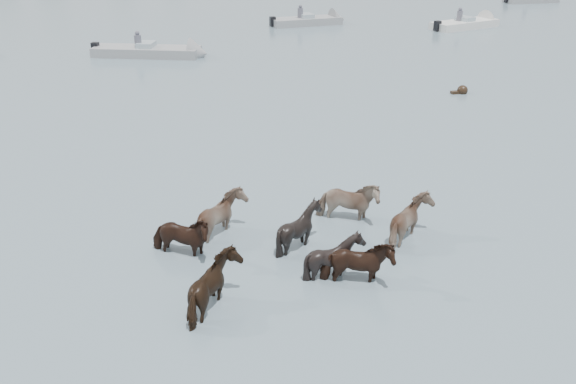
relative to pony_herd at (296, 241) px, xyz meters
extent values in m
plane|color=slate|center=(0.78, -0.87, -0.37)|extent=(400.00, 400.00, 0.00)
imported|color=black|center=(-2.47, 0.56, -0.02)|extent=(1.63, 1.25, 1.25)
imported|color=#7F6A56|center=(-1.48, 1.26, 0.01)|extent=(1.42, 1.55, 1.30)
imported|color=black|center=(0.16, 0.42, 0.00)|extent=(1.28, 1.17, 1.28)
imported|color=gray|center=(1.60, 1.41, 0.02)|extent=(1.71, 1.20, 1.32)
imported|color=black|center=(-1.92, -1.63, 0.02)|extent=(1.22, 1.39, 1.32)
imported|color=black|center=(0.61, -0.91, -0.04)|extent=(1.46, 1.42, 1.21)
imported|color=black|center=(0.96, -1.31, -0.02)|extent=(1.58, 0.95, 1.25)
imported|color=#9D7E6A|center=(2.76, 0.14, 0.01)|extent=(1.45, 1.56, 1.29)
sphere|color=black|center=(9.72, 11.44, -0.25)|extent=(0.44, 0.44, 0.44)
cube|color=black|center=(9.47, 11.44, -0.35)|extent=(0.50, 0.22, 0.18)
cube|color=gray|center=(-3.14, 21.55, -0.17)|extent=(5.77, 3.24, 0.55)
cone|color=gray|center=(-0.50, 20.69, -0.17)|extent=(1.35, 1.80, 1.60)
cube|color=#99ADB7|center=(-3.14, 21.55, 0.18)|extent=(1.11, 1.31, 0.35)
cube|color=black|center=(-5.78, 22.40, -0.02)|extent=(0.44, 0.44, 0.60)
cylinder|color=#595966|center=(-3.54, 21.55, 0.38)|extent=(0.36, 0.36, 0.70)
sphere|color=#595966|center=(-3.54, 21.55, 0.83)|extent=(0.24, 0.24, 0.24)
cube|color=gray|center=(7.30, 29.19, -0.17)|extent=(4.86, 2.19, 0.55)
cone|color=gray|center=(9.62, 29.49, -0.17)|extent=(1.10, 1.70, 1.60)
cube|color=#99ADB7|center=(7.30, 29.19, 0.18)|extent=(0.94, 1.21, 0.35)
cube|color=black|center=(4.97, 28.88, -0.02)|extent=(0.39, 0.39, 0.60)
cylinder|color=#595966|center=(6.90, 29.19, 0.38)|extent=(0.36, 0.36, 0.70)
sphere|color=#595966|center=(6.90, 29.19, 0.83)|extent=(0.24, 0.24, 0.24)
cube|color=silver|center=(17.06, 25.82, -0.17)|extent=(5.01, 3.05, 0.55)
cone|color=silver|center=(19.30, 26.59, -0.17)|extent=(1.37, 1.81, 1.60)
cube|color=#99ADB7|center=(17.06, 25.82, 0.18)|extent=(1.12, 1.32, 0.35)
cube|color=black|center=(14.81, 25.05, -0.02)|extent=(0.44, 0.44, 0.60)
cylinder|color=#595966|center=(16.66, 25.82, 0.38)|extent=(0.36, 0.36, 0.70)
sphere|color=#595966|center=(16.66, 25.82, 0.83)|extent=(0.24, 0.24, 0.24)
cube|color=gray|center=(28.17, 35.96, -0.17)|extent=(4.36, 1.67, 0.55)
camera|label=1|loc=(-2.62, -11.36, 6.56)|focal=38.06mm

